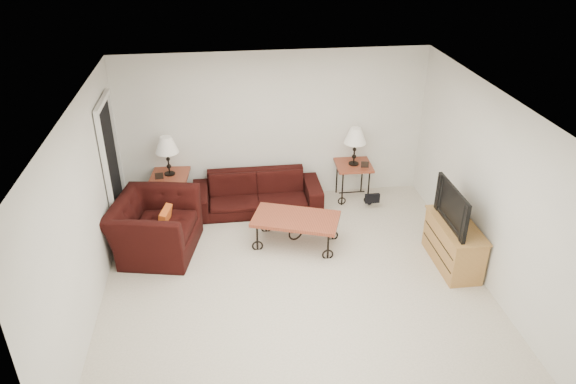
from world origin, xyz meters
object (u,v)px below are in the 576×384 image
Objects in this scene: lamp_left at (168,156)px; lamp_right at (355,146)px; side_table_right at (352,181)px; coffee_table at (296,231)px; sofa at (257,193)px; tv_stand at (453,244)px; side_table_left at (172,192)px; television at (459,206)px; backpack at (370,192)px; armchair at (155,226)px.

lamp_right is at bearing 0.00° from lamp_left.
lamp_right is (0.00, 0.00, 0.64)m from side_table_right.
coffee_table is (-1.16, -1.30, -0.09)m from side_table_right.
coffee_table is (0.48, -1.12, -0.07)m from sofa.
tv_stand reaches higher than side_table_right.
side_table_left is at bearing 0.00° from lamp_left.
television is 2.03× the size of backpack.
backpack is at bearing -5.01° from side_table_left.
tv_stand is at bearing -27.51° from side_table_left.
tv_stand is at bearing 90.00° from television.
lamp_right is at bearing 0.00° from side_table_left.
backpack is at bearing 35.87° from coffee_table.
television reaches higher than coffee_table.
television is at bearing -36.38° from sofa.
armchair is 4.20m from tv_stand.
backpack is (-0.67, 1.77, -0.69)m from television.
tv_stand is (3.95, -2.06, 0.00)m from side_table_left.
coffee_table is at bearing -131.73° from lamp_right.
tv_stand reaches higher than sofa.
lamp_left reaches higher than tv_stand.
coffee_table is at bearing -110.18° from television.
television is (2.07, -0.76, 0.70)m from coffee_table.
sofa is at bearing -7.43° from lamp_left.
backpack is (3.41, 0.90, -0.17)m from armchair.
backpack is at bearing -159.22° from television.
backpack is (1.40, 1.01, 0.01)m from coffee_table.
backpack is at bearing -49.76° from lamp_right.
side_table_right is at bearing 0.00° from lamp_left.
lamp_left is 0.66× the size of television.
lamp_right is (3.01, 0.00, 0.64)m from side_table_left.
backpack is (3.26, -0.29, -0.72)m from lamp_left.
sofa reaches higher than coffee_table.
side_table_left is at bearing 180.00° from side_table_right.
lamp_left reaches higher than sofa.
lamp_left is 1.34× the size of backpack.
backpack is (-0.69, 1.77, -0.09)m from tv_stand.
lamp_right is (1.63, 0.18, 0.65)m from sofa.
television is at bearing -27.63° from lamp_left.
lamp_left reaches higher than coffee_table.
tv_stand reaches higher than coffee_table.
sofa is 1.64m from side_table_right.
armchair is at bearing -159.50° from lamp_right.
lamp_right is 0.81m from backpack.
lamp_right is at bearing 114.41° from tv_stand.
lamp_left is 4.43m from television.
lamp_right is at bearing -156.05° from television.
sofa is 1.54m from lamp_left.
lamp_left reaches higher than side_table_left.
tv_stand is at bearing -65.59° from side_table_right.
armchair is at bearing -97.57° from lamp_left.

